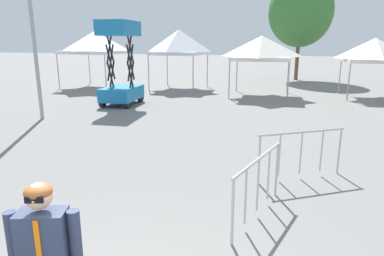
{
  "coord_description": "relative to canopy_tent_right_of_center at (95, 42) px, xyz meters",
  "views": [
    {
      "loc": [
        1.68,
        -2.21,
        2.95
      ],
      "look_at": [
        -0.17,
        4.0,
        1.3
      ],
      "focal_mm": 32.31,
      "sensor_mm": 36.0,
      "label": 1
    }
  ],
  "objects": [
    {
      "name": "canopy_tent_right_of_center",
      "position": [
        0.0,
        0.0,
        0.0
      ],
      "size": [
        3.55,
        3.55,
        3.52
      ],
      "color": "#9E9EA3",
      "rests_on": "ground"
    },
    {
      "name": "canopy_tent_behind_right",
      "position": [
        5.31,
        0.88,
        0.02
      ],
      "size": [
        3.12,
        3.12,
        3.6
      ],
      "color": "#9E9EA3",
      "rests_on": "ground"
    },
    {
      "name": "canopy_tent_behind_left",
      "position": [
        10.48,
        -0.65,
        -0.27
      ],
      "size": [
        3.18,
        3.18,
        3.2
      ],
      "color": "#9E9EA3",
      "rests_on": "ground"
    },
    {
      "name": "canopy_tent_far_left",
      "position": [
        16.13,
        0.34,
        -0.36
      ],
      "size": [
        2.91,
        2.91,
        3.08
      ],
      "color": "#9E9EA3",
      "rests_on": "ground"
    },
    {
      "name": "scissor_lift",
      "position": [
        4.53,
        -5.24,
        -1.66
      ],
      "size": [
        1.6,
        2.41,
        3.81
      ],
      "color": "black",
      "rests_on": "ground"
    },
    {
      "name": "tree_behind_tents_left",
      "position": [
        12.35,
        8.29,
        2.19
      ],
      "size": [
        4.69,
        4.69,
        7.61
      ],
      "color": "brown",
      "rests_on": "ground"
    },
    {
      "name": "crowd_barrier_by_lift",
      "position": [
        12.53,
        -12.29,
        -2.07
      ],
      "size": [
        1.78,
        1.19,
        1.08
      ],
      "color": "#B7BABF",
      "rests_on": "ground"
    },
    {
      "name": "crowd_barrier_mid_lot",
      "position": [
        11.82,
        -14.28,
        -2.07
      ],
      "size": [
        0.59,
        2.04,
        1.08
      ],
      "color": "#B7BABF",
      "rests_on": "ground"
    }
  ]
}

